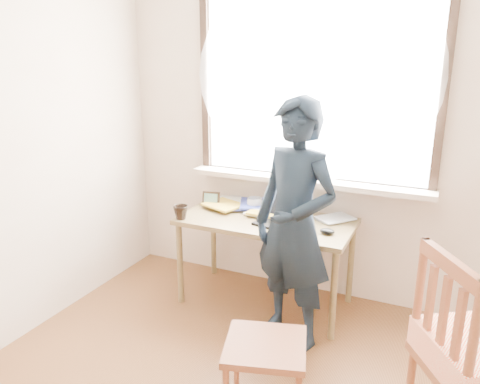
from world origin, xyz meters
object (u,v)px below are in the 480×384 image
at_px(side_chair, 477,357).
at_px(person, 295,226).
at_px(mug_white, 255,204).
at_px(desk, 266,228).
at_px(laptop, 282,217).
at_px(work_chair, 265,354).
at_px(mug_dark, 181,212).

bearing_deg(side_chair, person, 151.01).
bearing_deg(mug_white, person, -47.09).
height_order(desk, side_chair, side_chair).
relative_size(mug_white, side_chair, 0.11).
distance_m(laptop, work_chair, 1.15).
bearing_deg(work_chair, mug_white, 115.43).
bearing_deg(person, side_chair, -9.22).
distance_m(laptop, mug_white, 0.37).
bearing_deg(laptop, mug_white, 145.60).
distance_m(mug_dark, side_chair, 2.10).
relative_size(mug_dark, work_chair, 0.22).
relative_size(laptop, mug_white, 3.08).
bearing_deg(side_chair, work_chair, -172.59).
xyz_separation_m(mug_dark, side_chair, (1.97, -0.70, -0.18)).
xyz_separation_m(laptop, person, (0.20, -0.33, 0.08)).
distance_m(desk, side_chair, 1.69).
relative_size(desk, mug_white, 10.60).
bearing_deg(mug_dark, work_chair, -39.40).
distance_m(work_chair, side_chair, 0.99).
distance_m(mug_white, person, 0.74).
bearing_deg(mug_white, desk, -46.14).
bearing_deg(desk, side_chair, -34.37).
height_order(mug_white, work_chair, mug_white).
relative_size(side_chair, person, 0.65).
xyz_separation_m(mug_white, person, (0.50, -0.54, 0.08)).
relative_size(laptop, work_chair, 0.73).
xyz_separation_m(mug_dark, person, (0.91, -0.11, 0.08)).
bearing_deg(person, work_chair, -62.78).
height_order(laptop, mug_dark, laptop).
xyz_separation_m(mug_white, side_chair, (1.56, -1.13, -0.18)).
bearing_deg(desk, mug_dark, -155.94).
bearing_deg(mug_white, laptop, -34.40).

